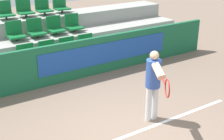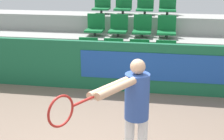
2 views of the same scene
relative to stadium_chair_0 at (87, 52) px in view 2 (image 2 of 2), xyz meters
name	(u,v)px [view 2 (image 2 of 2)]	position (x,y,z in m)	size (l,w,h in m)	color
barrier_wall	(123,67)	(0.98, -0.67, -0.13)	(10.03, 0.14, 1.11)	#19603D
bleacher_tier_front	(125,73)	(0.94, -0.13, -0.46)	(9.63, 0.91, 0.46)	#9E9E99
bleacher_tier_middle	(129,54)	(0.94, 0.79, -0.23)	(9.63, 0.91, 0.92)	#9E9E99
bleacher_tier_back	(133,39)	(0.94, 1.70, 0.01)	(9.63, 0.91, 1.38)	#9E9E99
stadium_chair_0	(87,52)	(0.00, 0.00, 0.00)	(0.47, 0.46, 0.56)	#333333
stadium_chair_1	(113,53)	(0.63, 0.00, 0.00)	(0.47, 0.46, 0.56)	#333333
stadium_chair_2	(139,54)	(1.26, 0.00, 0.00)	(0.47, 0.46, 0.56)	#333333
stadium_chair_3	(165,55)	(1.88, 0.00, 0.00)	(0.47, 0.46, 0.56)	#333333
stadium_chair_4	(95,27)	(0.00, 0.91, 0.46)	(0.47, 0.46, 0.56)	#333333
stadium_chair_5	(118,27)	(0.63, 0.91, 0.46)	(0.47, 0.46, 0.56)	#333333
stadium_chair_6	(142,28)	(1.26, 0.91, 0.46)	(0.47, 0.46, 0.56)	#333333
stadium_chair_7	(167,29)	(1.88, 0.91, 0.46)	(0.47, 0.46, 0.56)	#333333
stadium_chair_8	(102,5)	(0.00, 1.83, 0.92)	(0.47, 0.46, 0.56)	#333333
stadium_chair_9	(123,6)	(0.63, 1.83, 0.92)	(0.47, 0.46, 0.56)	#333333
stadium_chair_10	(145,6)	(1.26, 1.83, 0.92)	(0.47, 0.46, 0.56)	#333333
stadium_chair_11	(168,7)	(1.88, 1.83, 0.92)	(0.47, 0.46, 0.56)	#333333
tennis_player	(133,107)	(1.49, -3.61, 0.28)	(0.87, 1.39, 1.58)	silver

